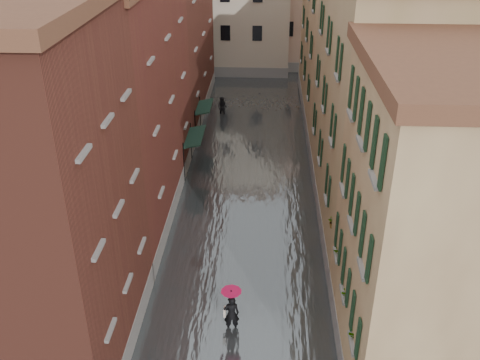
# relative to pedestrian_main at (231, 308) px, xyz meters

# --- Properties ---
(ground) EXTENTS (120.00, 120.00, 0.00)m
(ground) POSITION_rel_pedestrian_main_xyz_m (0.23, 0.69, -1.18)
(ground) COLOR #5E5E61
(ground) RESTS_ON ground
(floodwater) EXTENTS (10.00, 60.00, 0.20)m
(floodwater) POSITION_rel_pedestrian_main_xyz_m (0.23, 13.69, -1.08)
(floodwater) COLOR #4B5153
(floodwater) RESTS_ON ground
(building_left_near) EXTENTS (6.00, 8.00, 13.00)m
(building_left_near) POSITION_rel_pedestrian_main_xyz_m (-6.77, -1.31, 5.32)
(building_left_near) COLOR brown
(building_left_near) RESTS_ON ground
(building_left_mid) EXTENTS (6.00, 14.00, 12.50)m
(building_left_mid) POSITION_rel_pedestrian_main_xyz_m (-6.77, 9.69, 5.07)
(building_left_mid) COLOR #59271C
(building_left_mid) RESTS_ON ground
(building_left_far) EXTENTS (6.00, 16.00, 14.00)m
(building_left_far) POSITION_rel_pedestrian_main_xyz_m (-6.77, 24.69, 5.82)
(building_left_far) COLOR brown
(building_left_far) RESTS_ON ground
(building_right_near) EXTENTS (6.00, 8.00, 11.50)m
(building_right_near) POSITION_rel_pedestrian_main_xyz_m (7.23, -1.31, 4.57)
(building_right_near) COLOR #95734C
(building_right_near) RESTS_ON ground
(building_right_mid) EXTENTS (6.00, 14.00, 13.00)m
(building_right_mid) POSITION_rel_pedestrian_main_xyz_m (7.23, 9.69, 5.32)
(building_right_mid) COLOR tan
(building_right_mid) RESTS_ON ground
(building_right_far) EXTENTS (6.00, 16.00, 11.50)m
(building_right_far) POSITION_rel_pedestrian_main_xyz_m (7.23, 24.69, 4.57)
(building_right_far) COLOR #95734C
(building_right_far) RESTS_ON ground
(building_end_cream) EXTENTS (12.00, 9.00, 13.00)m
(building_end_cream) POSITION_rel_pedestrian_main_xyz_m (-2.77, 38.69, 5.32)
(building_end_cream) COLOR #C2B69A
(building_end_cream) RESTS_ON ground
(building_end_pink) EXTENTS (10.00, 9.00, 12.00)m
(building_end_pink) POSITION_rel_pedestrian_main_xyz_m (6.23, 40.69, 4.82)
(building_end_pink) COLOR tan
(building_end_pink) RESTS_ON ground
(awning_near) EXTENTS (1.09, 3.31, 2.80)m
(awning_near) POSITION_rel_pedestrian_main_xyz_m (-3.25, 14.16, 1.29)
(awning_near) COLOR #163125
(awning_near) RESTS_ON ground
(awning_far) EXTENTS (1.09, 2.98, 2.80)m
(awning_far) POSITION_rel_pedestrian_main_xyz_m (-3.26, 19.53, 1.28)
(awning_far) COLOR #163125
(awning_far) RESTS_ON ground
(window_planters) EXTENTS (0.59, 7.78, 0.84)m
(window_planters) POSITION_rel_pedestrian_main_xyz_m (4.35, -0.02, 2.33)
(window_planters) COLOR brown
(window_planters) RESTS_ON ground
(pedestrian_main) EXTENTS (0.85, 0.85, 2.06)m
(pedestrian_main) POSITION_rel_pedestrian_main_xyz_m (0.00, 0.00, 0.00)
(pedestrian_main) COLOR black
(pedestrian_main) RESTS_ON ground
(pedestrian_far) EXTENTS (1.01, 0.89, 1.72)m
(pedestrian_far) POSITION_rel_pedestrian_main_xyz_m (-2.30, 24.01, -0.32)
(pedestrian_far) COLOR black
(pedestrian_far) RESTS_ON ground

